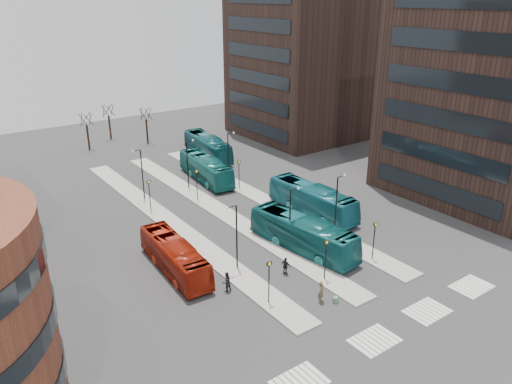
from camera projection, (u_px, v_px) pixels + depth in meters
ground at (431, 366)px, 33.00m from camera, size 160.00×160.00×0.00m
island_left at (170, 223)px, 53.40m from camera, size 2.50×45.00×0.15m
island_mid at (218, 210)px, 56.66m from camera, size 2.50×45.00×0.15m
island_right at (261, 198)px, 59.91m from camera, size 2.50×45.00×0.15m
suitcase at (336, 300)px, 39.72m from camera, size 0.48×0.42×0.50m
red_bus at (175, 256)px, 43.82m from camera, size 3.11×10.69×2.94m
teal_bus_a at (303, 234)px, 47.44m from camera, size 4.33×12.17×3.32m
teal_bus_b at (206, 169)px, 65.25m from camera, size 3.76×11.71×3.20m
teal_bus_c at (312, 199)px, 55.35m from camera, size 3.23×11.97×3.31m
teal_bus_d at (207, 147)px, 74.29m from camera, size 4.31×12.33×3.36m
traveller at (321, 292)px, 39.54m from camera, size 0.81×0.72×1.86m
commuter_a at (227, 282)px, 41.01m from camera, size 0.91×0.75×1.74m
commuter_b at (286, 266)px, 43.50m from camera, size 0.68×1.03×1.63m
commuter_c at (300, 247)px, 46.90m from camera, size 1.07×1.10×1.50m
crosswalk_stripes at (400, 326)px, 36.96m from camera, size 22.35×2.40×0.01m
tower_near at (503, 68)px, 56.84m from camera, size 20.12×20.00×30.00m
tower_far at (306, 45)px, 82.46m from camera, size 20.12×20.00×30.00m
sign_poles at (251, 212)px, 50.30m from camera, size 12.45×22.12×3.65m
lamp_posts at (232, 185)px, 54.20m from camera, size 14.04×20.24×6.12m
bare_trees at (115, 128)px, 80.65m from camera, size 10.97×8.14×5.90m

